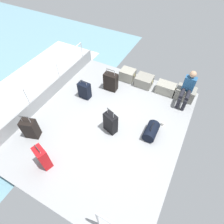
# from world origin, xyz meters

# --- Properties ---
(ground_plane) EXTENTS (4.40, 5.20, 0.06)m
(ground_plane) POSITION_xyz_m (0.00, 0.00, -0.03)
(ground_plane) COLOR #939699
(gunwale_port) EXTENTS (0.06, 5.20, 0.45)m
(gunwale_port) POSITION_xyz_m (-2.17, 0.00, 0.23)
(gunwale_port) COLOR #939699
(gunwale_port) RESTS_ON ground_plane
(railing_port) EXTENTS (0.04, 4.20, 1.02)m
(railing_port) POSITION_xyz_m (-2.17, 0.00, 0.78)
(railing_port) COLOR silver
(railing_port) RESTS_ON ground_plane
(sea_wake) EXTENTS (12.00, 12.00, 0.01)m
(sea_wake) POSITION_xyz_m (-3.60, 0.00, -0.34)
(sea_wake) COLOR #6B99A8
(sea_wake) RESTS_ON ground_plane
(cargo_crate_0) EXTENTS (0.54, 0.42, 0.40)m
(cargo_crate_0) POSITION_xyz_m (-0.30, 2.16, 0.20)
(cargo_crate_0) COLOR gray
(cargo_crate_0) RESTS_ON ground_plane
(cargo_crate_1) EXTENTS (0.61, 0.50, 0.35)m
(cargo_crate_1) POSITION_xyz_m (0.35, 2.16, 0.18)
(cargo_crate_1) COLOR gray
(cargo_crate_1) RESTS_ON ground_plane
(cargo_crate_2) EXTENTS (0.65, 0.39, 0.36)m
(cargo_crate_2) POSITION_xyz_m (1.14, 2.13, 0.18)
(cargo_crate_2) COLOR gray
(cargo_crate_2) RESTS_ON ground_plane
(cargo_crate_3) EXTENTS (0.64, 0.42, 0.42)m
(cargo_crate_3) POSITION_xyz_m (1.78, 2.15, 0.21)
(cargo_crate_3) COLOR gray
(cargo_crate_3) RESTS_ON ground_plane
(passenger_seated) EXTENTS (0.34, 0.66, 1.12)m
(passenger_seated) POSITION_xyz_m (1.78, 1.96, 0.60)
(passenger_seated) COLOR #26598C
(passenger_seated) RESTS_ON ground_plane
(suitcase_0) EXTENTS (0.40, 0.31, 0.80)m
(suitcase_0) POSITION_xyz_m (-0.69, -1.83, 0.35)
(suitcase_0) COLOR red
(suitcase_0) RESTS_ON ground_plane
(suitcase_1) EXTENTS (0.46, 0.27, 0.81)m
(suitcase_1) POSITION_xyz_m (-0.59, 1.41, 0.32)
(suitcase_1) COLOR black
(suitcase_1) RESTS_ON ground_plane
(suitcase_2) EXTENTS (0.45, 0.37, 0.83)m
(suitcase_2) POSITION_xyz_m (-1.59, -1.33, 0.31)
(suitcase_2) COLOR black
(suitcase_2) RESTS_ON ground_plane
(suitcase_3) EXTENTS (0.39, 0.26, 0.66)m
(suitcase_3) POSITION_xyz_m (-1.16, 0.66, 0.28)
(suitcase_3) COLOR black
(suitcase_3) RESTS_ON ground_plane
(suitcase_4) EXTENTS (0.43, 0.32, 0.86)m
(suitcase_4) POSITION_xyz_m (0.24, -0.15, 0.33)
(suitcase_4) COLOR black
(suitcase_4) RESTS_ON ground_plane
(duffel_bag) EXTENTS (0.35, 0.57, 0.50)m
(duffel_bag) POSITION_xyz_m (1.31, 0.23, 0.17)
(duffel_bag) COLOR black
(duffel_bag) RESTS_ON ground_plane
(paper_cup) EXTENTS (0.08, 0.08, 0.10)m
(paper_cup) POSITION_xyz_m (1.51, 0.74, 0.05)
(paper_cup) COLOR white
(paper_cup) RESTS_ON ground_plane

